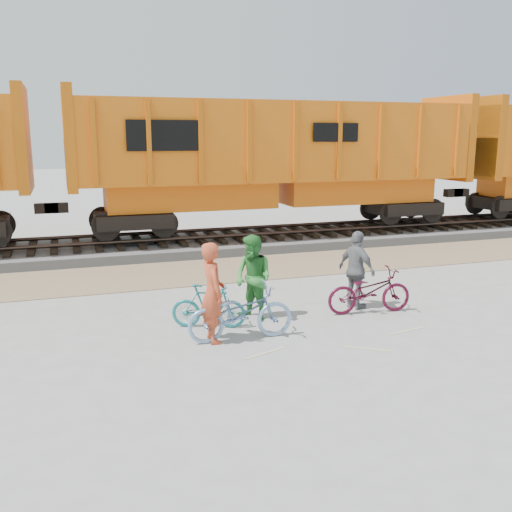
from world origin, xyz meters
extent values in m
plane|color=#9E9E99|center=(0.00, 0.00, 0.00)|extent=(120.00, 120.00, 0.00)
cube|color=#8E7658|center=(0.00, 5.50, 0.01)|extent=(120.00, 3.00, 0.02)
cube|color=slate|center=(0.00, 9.00, 0.15)|extent=(120.00, 4.00, 0.30)
cube|color=black|center=(0.00, 9.00, 0.36)|extent=(0.22, 2.60, 0.12)
cube|color=black|center=(6.50, 9.00, 0.36)|extent=(0.22, 2.60, 0.12)
cylinder|color=#382821|center=(0.00, 8.28, 0.48)|extent=(120.00, 0.12, 0.12)
cylinder|color=#382821|center=(0.00, 9.72, 0.48)|extent=(120.00, 0.12, 0.12)
cube|color=#BA570B|center=(-5.20, 9.00, 3.64)|extent=(0.30, 3.06, 3.10)
cube|color=black|center=(2.95, 9.00, 0.94)|extent=(11.20, 2.20, 0.80)
cube|color=orange|center=(2.95, 9.00, 1.79)|extent=(11.76, 1.65, 0.90)
cube|color=orange|center=(2.95, 9.00, 3.54)|extent=(14.00, 3.00, 2.60)
cube|color=#BA570B|center=(-3.90, 9.00, 3.64)|extent=(0.30, 3.06, 3.10)
cube|color=#BA570B|center=(9.80, 9.00, 3.64)|extent=(0.30, 3.06, 3.10)
cube|color=black|center=(-1.25, 7.42, 3.74)|extent=(2.20, 0.04, 0.90)
cube|color=#BA570B|center=(11.10, 9.00, 3.64)|extent=(0.30, 3.06, 3.10)
imported|color=#7697C3|center=(-1.22, -0.01, 0.52)|extent=(2.01, 0.74, 1.05)
imported|color=#196E74|center=(-1.61, 0.85, 0.44)|extent=(1.52, 0.94, 0.88)
imported|color=#480C21|center=(1.88, 0.69, 0.49)|extent=(1.91, 0.85, 0.97)
imported|color=#B44225|center=(-1.72, 0.09, 0.93)|extent=(0.46, 0.69, 1.86)
imported|color=#2E7E32|center=(-0.61, 1.05, 0.89)|extent=(1.00, 1.08, 1.77)
imported|color=slate|center=(1.78, 1.09, 0.86)|extent=(0.71, 1.09, 1.72)
camera|label=1|loc=(-4.19, -9.67, 3.73)|focal=40.00mm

